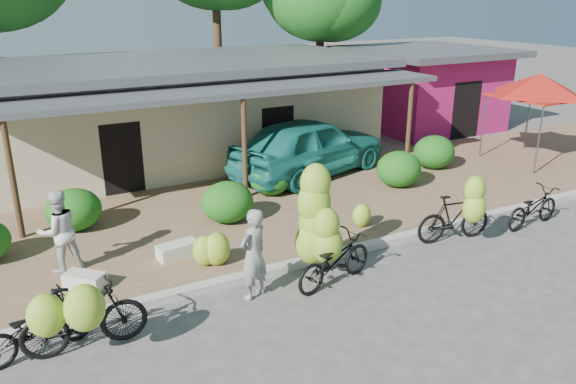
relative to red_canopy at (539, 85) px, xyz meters
name	(u,v)px	position (x,y,z in m)	size (l,w,h in m)	color
ground	(384,302)	(-9.81, -4.88, -2.61)	(100.00, 100.00, 0.00)	#494644
sidewalk	(264,212)	(-9.81, 0.12, -2.55)	(60.00, 6.00, 0.12)	#8B634B
curb	(326,257)	(-9.81, -2.88, -2.54)	(60.00, 0.25, 0.15)	#A8A399
shop_main	(185,109)	(-9.81, 6.05, -0.89)	(13.00, 8.50, 3.35)	#BAA88C
shop_pink	(424,87)	(0.69, 6.11, -0.94)	(6.00, 6.00, 3.25)	#B51B53
hedge_1	(74,210)	(-14.26, 1.10, -2.00)	(1.27, 1.15, 0.99)	#175112
hedge_2	(227,202)	(-10.92, -0.15, -1.99)	(1.29, 1.16, 1.00)	#175112
hedge_3	(271,179)	(-9.11, 1.10, -2.04)	(1.17, 1.05, 0.91)	#175112
hedge_4	(399,169)	(-5.57, -0.04, -1.98)	(1.32, 1.19, 1.03)	#175112
hedge_5	(434,152)	(-3.43, 0.84, -1.97)	(1.34, 1.21, 1.05)	#175112
red_canopy	(539,85)	(0.00, 0.00, 0.00)	(3.50, 3.50, 2.86)	#59595E
bike_far_left	(38,326)	(-15.52, -3.61, -2.07)	(1.90, 1.37, 1.34)	black
bike_left	(84,316)	(-14.86, -3.86, -1.95)	(1.98, 1.23, 1.48)	black
bike_center	(324,237)	(-10.31, -3.57, -1.70)	(2.01, 1.41, 2.34)	black
bike_right	(458,214)	(-6.75, -3.55, -1.92)	(1.93, 1.28, 1.74)	black
bike_far_right	(533,208)	(-4.43, -3.71, -2.13)	(1.88, 0.80, 0.96)	black
loose_banana_a	(205,251)	(-12.23, -2.10, -2.17)	(0.52, 0.44, 0.65)	#9CCB32
loose_banana_b	(217,249)	(-12.02, -2.20, -2.14)	(0.56, 0.48, 0.70)	#9CCB32
loose_banana_c	(362,215)	(-8.25, -1.98, -2.20)	(0.46, 0.39, 0.58)	#9CCB32
sack_near	(178,250)	(-12.60, -1.46, -2.34)	(0.85, 0.40, 0.30)	silver
sack_far	(85,280)	(-14.56, -1.86, -2.35)	(0.75, 0.38, 0.28)	silver
vendor	(254,254)	(-11.81, -3.53, -1.73)	(0.64, 0.42, 1.76)	gray
bystander	(59,231)	(-14.80, -0.94, -1.65)	(0.82, 0.64, 1.69)	silver
teal_van	(309,146)	(-7.27, 2.12, -1.59)	(2.12, 5.28, 1.80)	#176B62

